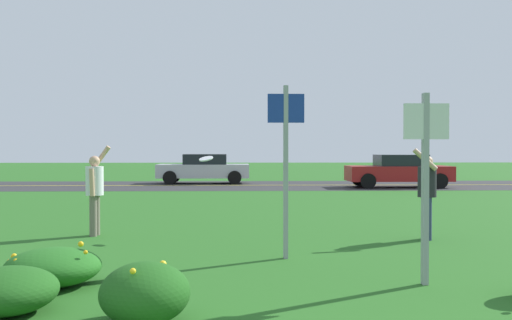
{
  "coord_description": "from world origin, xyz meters",
  "views": [
    {
      "loc": [
        0.13,
        -2.02,
        1.67
      ],
      "look_at": [
        0.51,
        9.03,
        1.47
      ],
      "focal_mm": 40.61,
      "sensor_mm": 36.0,
      "label": 1
    }
  ],
  "objects_px": {
    "person_thrower_white_shirt": "(95,188)",
    "frisbee_white": "(206,159)",
    "car_silver_center_right": "(204,168)",
    "sign_post_near_path": "(286,154)",
    "car_red_center_left": "(399,171)",
    "sign_post_by_roadside": "(425,168)",
    "person_catcher_dark_shirt": "(427,189)"
  },
  "relations": [
    {
      "from": "person_catcher_dark_shirt",
      "to": "car_red_center_left",
      "type": "bearing_deg",
      "value": 76.04
    },
    {
      "from": "sign_post_near_path",
      "to": "person_catcher_dark_shirt",
      "type": "relative_size",
      "value": 1.56
    },
    {
      "from": "sign_post_near_path",
      "to": "car_red_center_left",
      "type": "height_order",
      "value": "sign_post_near_path"
    },
    {
      "from": "person_thrower_white_shirt",
      "to": "person_catcher_dark_shirt",
      "type": "bearing_deg",
      "value": -6.24
    },
    {
      "from": "sign_post_near_path",
      "to": "person_catcher_dark_shirt",
      "type": "xyz_separation_m",
      "value": [
        2.78,
        1.77,
        -0.67
      ]
    },
    {
      "from": "car_red_center_left",
      "to": "person_thrower_white_shirt",
      "type": "bearing_deg",
      "value": -125.29
    },
    {
      "from": "sign_post_by_roadside",
      "to": "frisbee_white",
      "type": "height_order",
      "value": "sign_post_by_roadside"
    },
    {
      "from": "sign_post_near_path",
      "to": "car_silver_center_right",
      "type": "relative_size",
      "value": 0.59
    },
    {
      "from": "person_thrower_white_shirt",
      "to": "frisbee_white",
      "type": "distance_m",
      "value": 2.24
    },
    {
      "from": "person_catcher_dark_shirt",
      "to": "car_red_center_left",
      "type": "height_order",
      "value": "person_catcher_dark_shirt"
    },
    {
      "from": "sign_post_near_path",
      "to": "person_catcher_dark_shirt",
      "type": "bearing_deg",
      "value": 32.53
    },
    {
      "from": "sign_post_near_path",
      "to": "frisbee_white",
      "type": "height_order",
      "value": "sign_post_near_path"
    },
    {
      "from": "sign_post_near_path",
      "to": "sign_post_by_roadside",
      "type": "height_order",
      "value": "sign_post_near_path"
    },
    {
      "from": "frisbee_white",
      "to": "sign_post_by_roadside",
      "type": "bearing_deg",
      "value": -54.83
    },
    {
      "from": "person_thrower_white_shirt",
      "to": "car_silver_center_right",
      "type": "height_order",
      "value": "person_thrower_white_shirt"
    },
    {
      "from": "sign_post_near_path",
      "to": "person_catcher_dark_shirt",
      "type": "height_order",
      "value": "sign_post_near_path"
    },
    {
      "from": "sign_post_near_path",
      "to": "car_silver_center_right",
      "type": "bearing_deg",
      "value": 96.79
    },
    {
      "from": "person_thrower_white_shirt",
      "to": "frisbee_white",
      "type": "height_order",
      "value": "person_thrower_white_shirt"
    },
    {
      "from": "sign_post_near_path",
      "to": "sign_post_by_roadside",
      "type": "distance_m",
      "value": 2.38
    },
    {
      "from": "person_thrower_white_shirt",
      "to": "sign_post_near_path",
      "type": "bearing_deg",
      "value": -35.09
    },
    {
      "from": "person_catcher_dark_shirt",
      "to": "car_silver_center_right",
      "type": "height_order",
      "value": "person_catcher_dark_shirt"
    },
    {
      "from": "sign_post_by_roadside",
      "to": "frisbee_white",
      "type": "bearing_deg",
      "value": 125.17
    },
    {
      "from": "frisbee_white",
      "to": "car_silver_center_right",
      "type": "distance_m",
      "value": 17.52
    },
    {
      "from": "car_silver_center_right",
      "to": "frisbee_white",
      "type": "bearing_deg",
      "value": -86.66
    },
    {
      "from": "person_thrower_white_shirt",
      "to": "car_silver_center_right",
      "type": "xyz_separation_m",
      "value": [
        1.14,
        17.37,
        -0.19
      ]
    },
    {
      "from": "sign_post_near_path",
      "to": "person_thrower_white_shirt",
      "type": "height_order",
      "value": "sign_post_near_path"
    },
    {
      "from": "car_red_center_left",
      "to": "car_silver_center_right",
      "type": "xyz_separation_m",
      "value": [
        -8.81,
        3.32,
        0.0
      ]
    },
    {
      "from": "person_catcher_dark_shirt",
      "to": "frisbee_white",
      "type": "distance_m",
      "value": 4.2
    },
    {
      "from": "sign_post_near_path",
      "to": "frisbee_white",
      "type": "relative_size",
      "value": 9.31
    },
    {
      "from": "person_thrower_white_shirt",
      "to": "frisbee_white",
      "type": "bearing_deg",
      "value": -2.7
    },
    {
      "from": "person_thrower_white_shirt",
      "to": "person_catcher_dark_shirt",
      "type": "relative_size",
      "value": 1.03
    },
    {
      "from": "sign_post_near_path",
      "to": "person_thrower_white_shirt",
      "type": "relative_size",
      "value": 1.51
    }
  ]
}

